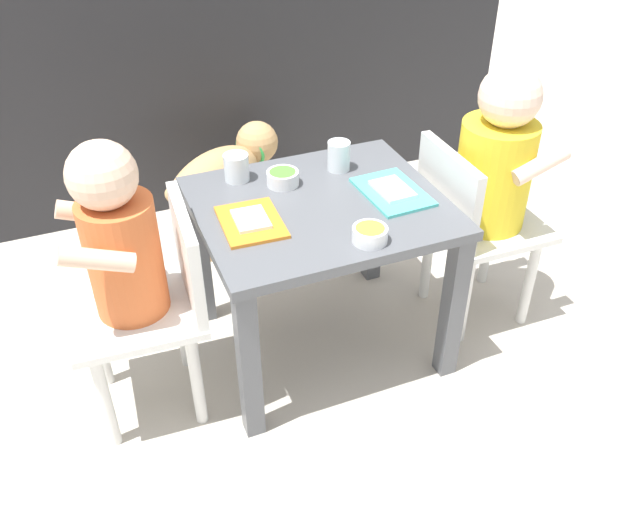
{
  "coord_description": "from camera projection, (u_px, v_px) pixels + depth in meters",
  "views": [
    {
      "loc": [
        -0.51,
        -1.23,
        1.24
      ],
      "look_at": [
        0.0,
        0.0,
        0.28
      ],
      "focal_mm": 37.39,
      "sensor_mm": 36.0,
      "label": 1
    }
  ],
  "objects": [
    {
      "name": "veggie_bowl_far",
      "position": [
        283.0,
        178.0,
        1.61
      ],
      "size": [
        0.08,
        0.08,
        0.04
      ],
      "color": "white",
      "rests_on": "dining_table"
    },
    {
      "name": "seated_child_left",
      "position": [
        129.0,
        255.0,
        1.38
      ],
      "size": [
        0.29,
        0.29,
        0.69
      ],
      "color": "silver",
      "rests_on": "ground"
    },
    {
      "name": "seated_child_right",
      "position": [
        492.0,
        171.0,
        1.66
      ],
      "size": [
        0.28,
        0.28,
        0.71
      ],
      "color": "silver",
      "rests_on": "ground"
    },
    {
      "name": "water_cup_right",
      "position": [
        339.0,
        157.0,
        1.66
      ],
      "size": [
        0.06,
        0.06,
        0.07
      ],
      "color": "white",
      "rests_on": "dining_table"
    },
    {
      "name": "dog",
      "position": [
        224.0,
        175.0,
        2.11
      ],
      "size": [
        0.45,
        0.36,
        0.33
      ],
      "color": "tan",
      "rests_on": "ground"
    },
    {
      "name": "dining_table",
      "position": [
        320.0,
        231.0,
        1.6
      ],
      "size": [
        0.57,
        0.5,
        0.44
      ],
      "color": "#515459",
      "rests_on": "ground"
    },
    {
      "name": "water_cup_left",
      "position": [
        237.0,
        169.0,
        1.62
      ],
      "size": [
        0.06,
        0.06,
        0.07
      ],
      "color": "white",
      "rests_on": "dining_table"
    },
    {
      "name": "ground_plane",
      "position": [
        320.0,
        341.0,
        1.8
      ],
      "size": [
        7.0,
        7.0,
        0.0
      ],
      "primitive_type": "plane",
      "color": "beige"
    },
    {
      "name": "kitchen_cabinet_back",
      "position": [
        208.0,
        59.0,
        2.32
      ],
      "size": [
        2.09,
        0.4,
        0.89
      ],
      "primitive_type": "cube",
      "color": "#232326",
      "rests_on": "ground"
    },
    {
      "name": "food_tray_right",
      "position": [
        392.0,
        191.0,
        1.58
      ],
      "size": [
        0.14,
        0.2,
        0.02
      ],
      "color": "#4CC6BC",
      "rests_on": "dining_table"
    },
    {
      "name": "food_tray_left",
      "position": [
        251.0,
        221.0,
        1.47
      ],
      "size": [
        0.14,
        0.18,
        0.02
      ],
      "color": "orange",
      "rests_on": "dining_table"
    },
    {
      "name": "veggie_bowl_near",
      "position": [
        370.0,
        234.0,
        1.41
      ],
      "size": [
        0.08,
        0.08,
        0.03
      ],
      "color": "white",
      "rests_on": "dining_table"
    }
  ]
}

